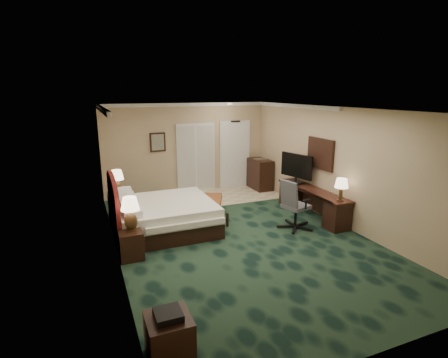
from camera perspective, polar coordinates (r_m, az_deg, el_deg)
name	(u,v)px	position (r m, az deg, el deg)	size (l,w,h in m)	color
floor	(239,237)	(7.61, 2.44, -9.41)	(5.00, 7.50, 0.00)	black
ceiling	(240,109)	(6.98, 2.68, 11.36)	(5.00, 7.50, 0.00)	white
wall_back	(187,149)	(10.62, -5.99, 4.96)	(5.00, 0.00, 2.70)	tan
wall_front	(384,251)	(4.26, 24.64, -10.66)	(5.00, 0.00, 2.70)	tan
wall_left	(113,188)	(6.56, -17.70, -1.47)	(0.00, 7.50, 2.70)	tan
wall_right	(337,166)	(8.51, 18.03, 2.01)	(0.00, 7.50, 2.70)	tan
crown_molding	(240,112)	(6.98, 2.67, 10.95)	(5.00, 7.50, 0.10)	white
tile_patch	(226,196)	(10.44, 0.28, -2.71)	(3.20, 1.70, 0.01)	#C9B88F
headboard	(114,206)	(7.70, -17.56, -4.21)	(0.12, 2.00, 1.40)	#45100B
entry_door	(235,155)	(11.18, 1.75, 3.92)	(1.02, 0.06, 2.18)	white
closet_doors	(196,158)	(10.71, -4.60, 3.43)	(1.20, 0.06, 2.10)	beige
wall_art	(158,142)	(10.33, -10.78, 5.93)	(0.45, 0.06, 0.55)	slate
wall_mirror	(320,154)	(8.90, 15.46, 4.03)	(0.05, 0.95, 0.75)	white
bed	(165,216)	(7.94, -9.53, -5.99)	(2.08, 1.93, 0.66)	white
nightstand_near	(131,244)	(6.85, -14.97, -10.27)	(0.43, 0.49, 0.53)	black
nightstand_far	(119,206)	(8.93, -16.74, -4.28)	(0.49, 0.56, 0.61)	black
lamp_near	(131,214)	(6.65, -15.02, -5.54)	(0.34, 0.34, 0.64)	black
lamp_far	(117,183)	(8.71, -17.04, -0.56)	(0.32, 0.32, 0.61)	black
bed_bench	(211,210)	(8.51, -2.17, -5.09)	(0.48, 1.38, 0.47)	brown
side_table	(169,338)	(4.47, -8.94, -24.31)	(0.51, 0.51, 0.55)	black
desk	(312,203)	(8.97, 14.14, -3.76)	(0.51, 2.38, 0.69)	black
tv	(296,169)	(9.28, 11.73, 1.67)	(0.08, 1.00, 0.78)	black
desk_lamp	(341,190)	(8.06, 18.57, -1.65)	(0.29, 0.29, 0.52)	black
desk_chair	(296,204)	(8.02, 11.71, -4.02)	(0.67, 0.63, 1.15)	#494751
minibar	(260,174)	(11.12, 5.88, 0.78)	(0.50, 0.90, 0.95)	black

